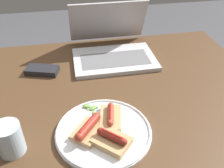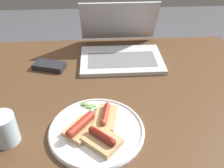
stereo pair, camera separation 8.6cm
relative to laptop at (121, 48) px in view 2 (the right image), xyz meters
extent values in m
cube|color=#4C331E|center=(-0.05, -0.23, -0.06)|extent=(1.18, 0.82, 0.04)
cylinder|color=#4C331E|center=(0.46, 0.09, -0.43)|extent=(0.04, 0.04, 0.71)
cylinder|color=#4C331E|center=(-0.56, 0.09, -0.43)|extent=(0.04, 0.04, 0.71)
cube|color=#B7B7BC|center=(0.00, -0.05, -0.03)|extent=(0.36, 0.24, 0.02)
cube|color=slate|center=(0.00, -0.06, -0.02)|extent=(0.29, 0.13, 0.00)
cube|color=#B7B7BC|center=(0.00, 0.12, 0.08)|extent=(0.36, 0.10, 0.21)
cube|color=#192347|center=(0.00, 0.11, 0.08)|extent=(0.32, 0.08, 0.18)
cylinder|color=silver|center=(-0.11, -0.46, -0.04)|extent=(0.29, 0.29, 0.01)
torus|color=silver|center=(-0.11, -0.46, -0.03)|extent=(0.29, 0.29, 0.01)
cube|color=tan|center=(-0.08, -0.42, -0.02)|extent=(0.09, 0.12, 0.02)
cylinder|color=#9E3D28|center=(-0.08, -0.42, 0.00)|extent=(0.04, 0.08, 0.02)
sphere|color=#9E3D28|center=(-0.08, -0.38, 0.00)|extent=(0.02, 0.02, 0.02)
sphere|color=#9E3D28|center=(-0.09, -0.46, 0.00)|extent=(0.02, 0.02, 0.02)
cylinder|color=red|center=(-0.08, -0.42, 0.01)|extent=(0.02, 0.07, 0.01)
cube|color=tan|center=(-0.16, -0.46, -0.02)|extent=(0.12, 0.12, 0.02)
cylinder|color=maroon|center=(-0.16, -0.46, 0.00)|extent=(0.08, 0.09, 0.03)
sphere|color=maroon|center=(-0.13, -0.42, 0.00)|extent=(0.03, 0.03, 0.03)
sphere|color=maroon|center=(-0.19, -0.50, 0.00)|extent=(0.03, 0.03, 0.03)
cylinder|color=red|center=(-0.16, -0.46, 0.01)|extent=(0.05, 0.06, 0.01)
cube|color=tan|center=(-0.10, -0.51, -0.02)|extent=(0.12, 0.12, 0.02)
cylinder|color=maroon|center=(-0.10, -0.51, 0.00)|extent=(0.07, 0.07, 0.02)
sphere|color=maroon|center=(-0.07, -0.54, 0.00)|extent=(0.02, 0.02, 0.02)
sphere|color=maroon|center=(-0.13, -0.49, 0.00)|extent=(0.02, 0.02, 0.02)
cylinder|color=red|center=(-0.10, -0.51, 0.01)|extent=(0.05, 0.05, 0.00)
ellipsoid|color=#709E4C|center=(-0.13, -0.35, -0.03)|extent=(0.03, 0.03, 0.01)
ellipsoid|color=#387A33|center=(-0.12, -0.35, -0.03)|extent=(0.02, 0.02, 0.00)
ellipsoid|color=#709E4C|center=(-0.13, -0.37, -0.03)|extent=(0.02, 0.02, 0.00)
ellipsoid|color=#2D662D|center=(-0.13, -0.35, -0.03)|extent=(0.02, 0.02, 0.01)
ellipsoid|color=#709E4C|center=(-0.15, -0.34, -0.03)|extent=(0.03, 0.02, 0.01)
ellipsoid|color=#709E4C|center=(-0.15, -0.35, -0.03)|extent=(0.02, 0.02, 0.00)
cylinder|color=silver|center=(-0.38, -0.48, 0.01)|extent=(0.07, 0.07, 0.10)
cube|color=#232328|center=(-0.31, -0.08, -0.03)|extent=(0.14, 0.10, 0.02)
camera|label=1|loc=(-0.18, -0.98, 0.53)|focal=40.00mm
camera|label=2|loc=(-0.10, -0.99, 0.53)|focal=40.00mm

